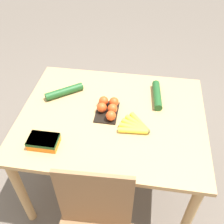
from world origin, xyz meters
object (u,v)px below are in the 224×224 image
object	(u,v)px
cucumber_near	(64,92)
cucumber_far	(157,95)
banana_bunch	(136,126)
tomato_pack	(108,108)
carrot_bag	(43,141)

from	to	relation	value
cucumber_near	cucumber_far	size ratio (longest dim) A/B	0.91
banana_bunch	tomato_pack	size ratio (longest dim) A/B	0.93
carrot_bag	tomato_pack	bearing A→B (deg)	-134.20
banana_bunch	cucumber_far	xyz separation A→B (m)	(-0.12, -0.31, 0.01)
tomato_pack	cucumber_near	distance (m)	0.36
cucumber_near	cucumber_far	xyz separation A→B (m)	(-0.65, -0.06, 0.00)
tomato_pack	cucumber_near	xyz separation A→B (m)	(0.33, -0.13, -0.01)
banana_bunch	carrot_bag	size ratio (longest dim) A/B	1.12
tomato_pack	carrot_bag	size ratio (longest dim) A/B	1.20
carrot_bag	cucumber_far	world-z (taller)	same
cucumber_near	tomato_pack	bearing A→B (deg)	158.62
banana_bunch	carrot_bag	bearing A→B (deg)	22.17
tomato_pack	cucumber_near	world-z (taller)	tomato_pack
tomato_pack	cucumber_near	size ratio (longest dim) A/B	0.83
carrot_bag	cucumber_far	xyz separation A→B (m)	(-0.64, -0.52, -0.00)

